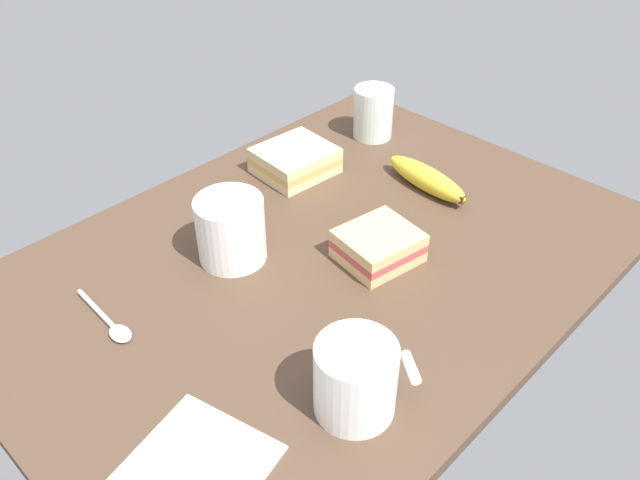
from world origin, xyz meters
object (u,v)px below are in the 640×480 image
at_px(coffee_mug_milky, 231,229).
at_px(sandwich_main, 295,161).
at_px(sandwich_side, 378,246).
at_px(glass_of_milk, 373,116).
at_px(paper_napkin, 196,467).
at_px(spoon, 111,324).
at_px(coffee_mug_black, 356,378).
at_px(banana, 425,178).

xyz_separation_m(coffee_mug_milky, sandwich_main, (0.22, 0.10, -0.03)).
xyz_separation_m(sandwich_side, glass_of_milk, (0.27, 0.24, 0.02)).
bearing_deg(paper_napkin, spoon, 78.40).
relative_size(sandwich_side, spoon, 0.93).
bearing_deg(coffee_mug_black, coffee_mug_milky, 75.51).
height_order(coffee_mug_milky, sandwich_main, coffee_mug_milky).
height_order(sandwich_main, glass_of_milk, glass_of_milk).
distance_m(coffee_mug_milky, sandwich_main, 0.24).
relative_size(sandwich_main, glass_of_milk, 1.38).
bearing_deg(coffee_mug_milky, banana, -14.53).
distance_m(glass_of_milk, spoon, 0.61).
bearing_deg(coffee_mug_milky, sandwich_main, 24.62).
bearing_deg(sandwich_side, sandwich_main, 72.07).
height_order(coffee_mug_milky, paper_napkin, coffee_mug_milky).
height_order(sandwich_side, paper_napkin, sandwich_side).
relative_size(coffee_mug_milky, paper_napkin, 0.86).
bearing_deg(glass_of_milk, coffee_mug_black, -141.26).
xyz_separation_m(sandwich_main, glass_of_milk, (0.19, -0.01, 0.02)).
height_order(coffee_mug_black, paper_napkin, coffee_mug_black).
bearing_deg(coffee_mug_milky, spoon, 179.15).
xyz_separation_m(coffee_mug_black, glass_of_milk, (0.48, 0.39, -0.01)).
xyz_separation_m(sandwich_main, paper_napkin, (-0.46, -0.33, -0.02)).
bearing_deg(sandwich_main, spoon, -166.77).
relative_size(glass_of_milk, banana, 0.55).
distance_m(coffee_mug_black, coffee_mug_milky, 0.31).
bearing_deg(spoon, glass_of_milk, 8.26).
bearing_deg(paper_napkin, coffee_mug_milky, 43.85).
xyz_separation_m(glass_of_milk, banana, (-0.08, -0.18, -0.02)).
distance_m(sandwich_side, banana, 0.20).
distance_m(sandwich_main, spoon, 0.42).
bearing_deg(sandwich_main, coffee_mug_milky, -155.38).
bearing_deg(sandwich_main, paper_napkin, -144.13).
relative_size(sandwich_side, glass_of_milk, 1.27).
height_order(sandwich_main, banana, sandwich_main).
height_order(sandwich_main, spoon, sandwich_main).
distance_m(sandwich_main, paper_napkin, 0.57).
height_order(sandwich_side, spoon, sandwich_side).
relative_size(coffee_mug_milky, spoon, 0.92).
bearing_deg(glass_of_milk, sandwich_side, -138.27).
bearing_deg(spoon, paper_napkin, -101.60).
bearing_deg(paper_napkin, banana, 14.55).
bearing_deg(coffee_mug_black, banana, 27.51).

